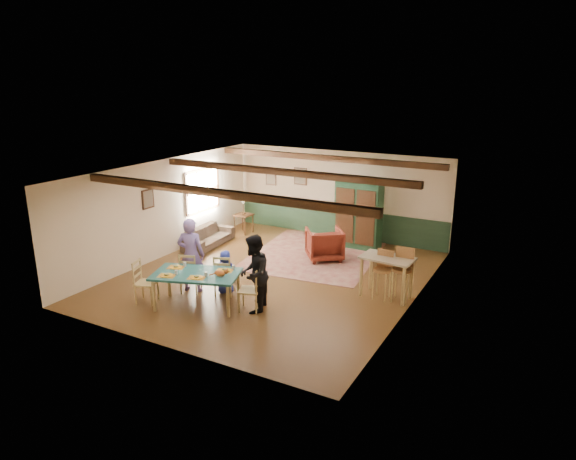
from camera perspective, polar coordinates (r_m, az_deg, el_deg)
The scene contains 35 objects.
floor at distance 12.99m, azimuth -1.61°, elevation -5.21°, with size 8.00×8.00×0.00m, color #4A2D14.
wall_back at distance 16.03m, azimuth 5.57°, elevation 3.98°, with size 7.00×0.02×2.70m, color beige.
wall_left at distance 14.58m, azimuth -13.64°, elevation 2.32°, with size 0.02×8.00×2.70m, color beige.
wall_right at distance 11.27m, azimuth 13.91°, elevation -1.84°, with size 0.02×8.00×2.70m, color beige.
ceiling at distance 12.25m, azimuth -1.71°, elevation 6.60°, with size 7.00×8.00×0.02m, color silver.
wainscot_back at distance 16.23m, azimuth 5.46°, elevation 0.86°, with size 6.95×0.03×0.90m, color #1F3A25.
ceiling_beam_front at distance 10.38m, azimuth -8.14°, elevation 4.13°, with size 6.95×0.16×0.16m, color black.
ceiling_beam_mid at distance 12.61m, azimuth -0.79°, elevation 6.48°, with size 6.95×0.16×0.16m, color black.
ceiling_beam_back at distance 14.90m, azimuth 4.17°, elevation 7.99°, with size 6.95×0.16×0.16m, color black.
window_left at distance 15.77m, azimuth -9.50°, elevation 4.37°, with size 0.06×1.60×1.30m, color white, non-canonical shape.
picture_left_wall at distance 14.04m, azimuth -15.29°, elevation 3.35°, with size 0.04×0.42×0.52m, color gray, non-canonical shape.
picture_back_a at distance 16.45m, azimuth 1.39°, elevation 5.98°, with size 0.45×0.04×0.55m, color gray, non-canonical shape.
picture_back_b at distance 17.00m, azimuth -1.92°, elevation 5.80°, with size 0.38×0.04×0.48m, color gray, non-canonical shape.
dining_table at distance 11.41m, azimuth -10.07°, elevation -6.56°, with size 1.84×1.02×0.77m, color #1A5453, non-canonical shape.
dining_chair_far_left at distance 12.15m, azimuth -10.76°, elevation -4.62°, with size 0.43×0.45×0.97m, color tan, non-canonical shape.
dining_chair_far_right at distance 11.90m, azimuth -7.05°, elevation -4.91°, with size 0.43×0.45×0.97m, color tan, non-canonical shape.
dining_chair_end_left at distance 11.81m, azimuth -15.50°, elevation -5.58°, with size 0.43×0.45×0.97m, color tan, non-canonical shape.
dining_chair_end_right at distance 11.05m, azimuth -4.31°, elevation -6.56°, with size 0.43×0.45×0.97m, color tan, non-canonical shape.
person_man at distance 12.09m, azimuth -10.72°, elevation -2.74°, with size 0.64×0.42×1.76m, color #775EA2.
person_woman at distance 10.89m, azimuth -3.83°, elevation -4.87°, with size 0.82×0.64×1.69m, color black.
person_child at distance 11.96m, azimuth -6.94°, elevation -4.65°, with size 0.50×0.33×1.03m, color #27349D.
cat at distance 10.97m, azimuth -7.60°, elevation -4.72°, with size 0.37×0.14×0.18m, color orange, non-canonical shape.
place_setting_near_left at distance 11.23m, azimuth -13.33°, elevation -4.74°, with size 0.41×0.31×0.11m, color #F7A920, non-canonical shape.
place_setting_near_center at distance 10.99m, azimuth -10.13°, elevation -5.01°, with size 0.41×0.31×0.11m, color #F7A920, non-canonical shape.
place_setting_far_left at distance 11.67m, azimuth -12.37°, elevation -3.85°, with size 0.41×0.31×0.11m, color #F7A920, non-canonical shape.
place_setting_far_right at distance 11.31m, azimuth -7.06°, elevation -4.25°, with size 0.41×0.31×0.11m, color #F7A920, non-canonical shape.
area_rug at distance 14.58m, azimuth 3.00°, elevation -2.73°, with size 3.33×3.96×0.01m, color tan.
armoire at distance 15.06m, azimuth 7.85°, elevation 1.85°, with size 1.46×0.59×2.07m, color #163923.
armchair at distance 14.11m, azimuth 4.07°, elevation -1.58°, with size 0.93×0.96×0.87m, color #46120E.
sofa at distance 15.49m, azimuth -8.85°, elevation -0.69°, with size 1.90×0.74×0.55m, color #413429.
end_table at distance 16.58m, azimuth -4.94°, elevation 0.72°, with size 0.50×0.50×0.62m, color black, non-canonical shape.
table_lamp at distance 16.43m, azimuth -4.99°, elevation 2.71°, with size 0.32×0.32×0.57m, color beige, non-canonical shape.
counter_table at distance 11.86m, azimuth 10.88°, elevation -5.17°, with size 1.16×0.68×0.97m, color beige, non-canonical shape.
bar_stool_left at distance 11.75m, azimuth 10.38°, elevation -4.98°, with size 0.39×0.43×1.11m, color #A46F3F, non-canonical shape.
bar_stool_right at distance 11.67m, azimuth 12.51°, elevation -4.98°, with size 0.43×0.47×1.22m, color #A46F3F, non-canonical shape.
Camera 1 is at (6.10, -10.41, 4.81)m, focal length 32.00 mm.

